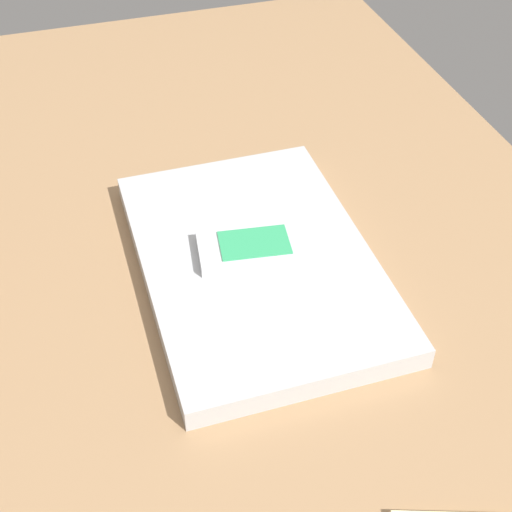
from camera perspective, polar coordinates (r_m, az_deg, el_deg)
name	(u,v)px	position (r cm, az deg, el deg)	size (l,w,h in cm)	color
desk_surface	(218,280)	(72.88, -3.04, -1.88)	(120.00, 80.00, 3.00)	#9E7751
laptop_closed	(256,262)	(70.75, 0.00, -0.51)	(32.38, 21.80, 2.29)	#B7BABC
cell_phone_on_laptop	(254,247)	(69.73, -0.13, 0.68)	(6.88, 11.49, 1.33)	silver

